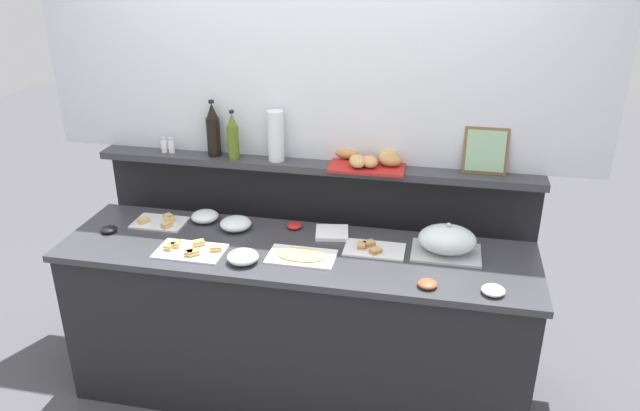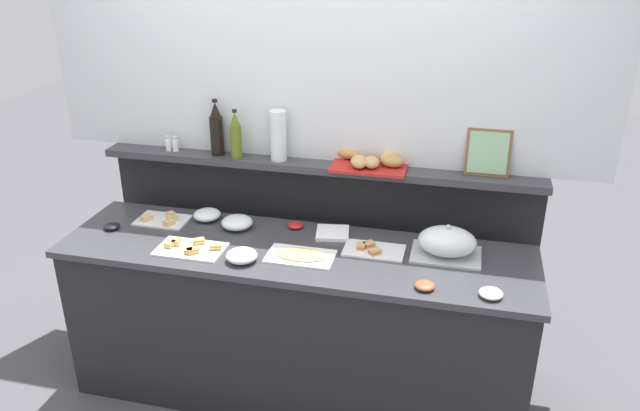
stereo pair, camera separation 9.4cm
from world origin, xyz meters
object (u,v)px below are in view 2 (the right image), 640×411
(glass_bowl_small, at_px, (207,215))
(condiment_bowl_red, at_px, (296,225))
(sandwich_platter_front, at_px, (191,248))
(water_carafe, at_px, (278,136))
(cold_cuts_platter, at_px, (300,256))
(condiment_bowl_teal, at_px, (425,286))
(serving_cloche, at_px, (447,243))
(glass_bowl_large, at_px, (237,223))
(bread_basket, at_px, (372,161))
(pepper_shaker, at_px, (175,144))
(sandwich_platter_side, at_px, (163,220))
(napkin_stack, at_px, (333,233))
(condiment_bowl_dark, at_px, (112,226))
(sandwich_platter_rear, at_px, (373,250))
(olive_oil_bottle, at_px, (236,137))
(framed_picture, at_px, (488,153))
(glass_bowl_medium, at_px, (242,256))
(wine_bottle_dark, at_px, (217,130))
(salt_shaker, at_px, (168,143))
(condiment_bowl_cream, at_px, (491,293))

(glass_bowl_small, bearing_deg, condiment_bowl_red, 2.03)
(sandwich_platter_front, xyz_separation_m, condiment_bowl_red, (0.44, 0.37, 0.00))
(water_carafe, bearing_deg, sandwich_platter_front, -118.17)
(cold_cuts_platter, height_order, condiment_bowl_teal, condiment_bowl_teal)
(cold_cuts_platter, height_order, serving_cloche, serving_cloche)
(glass_bowl_small, bearing_deg, glass_bowl_large, -16.76)
(condiment_bowl_teal, bearing_deg, glass_bowl_large, 159.67)
(bread_basket, bearing_deg, sandwich_platter_front, -145.19)
(sandwich_platter_front, xyz_separation_m, pepper_shaker, (-0.32, 0.56, 0.34))
(sandwich_platter_side, bearing_deg, napkin_stack, 3.87)
(condiment_bowl_dark, bearing_deg, serving_cloche, 3.88)
(serving_cloche, height_order, pepper_shaker, pepper_shaker)
(sandwich_platter_rear, distance_m, glass_bowl_large, 0.76)
(olive_oil_bottle, bearing_deg, framed_picture, 2.72)
(glass_bowl_small, bearing_deg, napkin_stack, -1.21)
(glass_bowl_medium, height_order, water_carafe, water_carafe)
(glass_bowl_small, distance_m, wine_bottle_dark, 0.48)
(salt_shaker, bearing_deg, condiment_bowl_red, -13.35)
(cold_cuts_platter, bearing_deg, glass_bowl_medium, -158.75)
(glass_bowl_medium, distance_m, olive_oil_bottle, 0.74)
(bread_basket, bearing_deg, framed_picture, 2.89)
(serving_cloche, relative_size, glass_bowl_large, 2.01)
(sandwich_platter_front, bearing_deg, cold_cuts_platter, 5.82)
(condiment_bowl_red, distance_m, salt_shaker, 0.89)
(olive_oil_bottle, bearing_deg, sandwich_platter_front, -96.83)
(sandwich_platter_front, relative_size, napkin_stack, 1.99)
(condiment_bowl_red, bearing_deg, condiment_bowl_dark, -165.50)
(sandwich_platter_front, distance_m, condiment_bowl_teal, 1.18)
(condiment_bowl_teal, xyz_separation_m, olive_oil_bottle, (-1.11, 0.63, 0.42))
(condiment_bowl_red, bearing_deg, salt_shaker, 166.65)
(glass_bowl_large, xyz_separation_m, water_carafe, (0.16, 0.27, 0.42))
(glass_bowl_medium, relative_size, pepper_shaker, 1.76)
(serving_cloche, height_order, olive_oil_bottle, olive_oil_bottle)
(cold_cuts_platter, bearing_deg, napkin_stack, 70.43)
(glass_bowl_medium, height_order, bread_basket, bread_basket)
(condiment_bowl_dark, xyz_separation_m, salt_shaker, (0.15, 0.44, 0.34))
(condiment_bowl_teal, height_order, olive_oil_bottle, olive_oil_bottle)
(sandwich_platter_rear, bearing_deg, framed_picture, 37.47)
(glass_bowl_small, bearing_deg, salt_shaker, 145.32)
(pepper_shaker, bearing_deg, glass_bowl_medium, -44.99)
(glass_bowl_medium, xyz_separation_m, glass_bowl_small, (-0.35, 0.40, -0.00))
(condiment_bowl_cream, bearing_deg, pepper_shaker, 159.86)
(framed_picture, bearing_deg, pepper_shaker, -178.72)
(napkin_stack, relative_size, framed_picture, 0.71)
(wine_bottle_dark, bearing_deg, condiment_bowl_dark, -135.33)
(condiment_bowl_teal, distance_m, wine_bottle_dark, 1.47)
(glass_bowl_large, xyz_separation_m, wine_bottle_dark, (-0.20, 0.28, 0.42))
(condiment_bowl_dark, height_order, salt_shaker, salt_shaker)
(napkin_stack, xyz_separation_m, olive_oil_bottle, (-0.59, 0.20, 0.42))
(pepper_shaker, bearing_deg, napkin_stack, -12.96)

